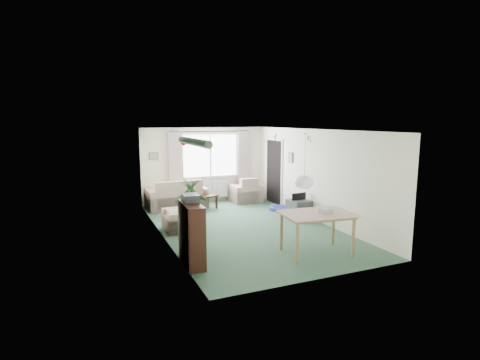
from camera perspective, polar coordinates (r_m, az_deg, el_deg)
name	(u,v)px	position (r m, az deg, el deg)	size (l,w,h in m)	color
ground	(245,228)	(9.31, 0.73, -7.28)	(6.50, 6.50, 0.00)	#335540
window	(210,156)	(12.07, -4.57, 3.74)	(1.80, 0.03, 1.30)	white
curtain_rod	(211,131)	(11.95, -4.50, 7.38)	(2.60, 0.03, 0.03)	black
curtain_left	(176,165)	(11.69, -9.76, 2.32)	(0.45, 0.08, 2.00)	beige
curtain_right	(244,161)	(12.41, 0.63, 2.85)	(0.45, 0.08, 2.00)	beige
radiator	(211,189)	(12.19, -4.45, -1.43)	(1.20, 0.10, 0.55)	white
doorway	(274,172)	(11.89, 5.24, 1.22)	(0.03, 0.95, 2.00)	black
pendant_lamp	(304,182)	(7.09, 9.74, -0.34)	(0.36, 0.36, 0.36)	white
tinsel_garland	(194,142)	(6.12, -7.09, 5.77)	(1.60, 1.60, 0.12)	#196626
bauble_cluster_a	(275,135)	(10.32, 5.39, 6.82)	(0.20, 0.20, 0.20)	silver
bauble_cluster_b	(309,137)	(9.44, 10.48, 6.49)	(0.20, 0.20, 0.20)	silver
wall_picture_back	(154,156)	(11.63, -13.03, 3.57)	(0.28, 0.03, 0.22)	brown
wall_picture_right	(291,158)	(10.96, 7.73, 3.40)	(0.03, 0.24, 0.30)	brown
sofa	(176,194)	(11.43, -9.66, -2.05)	(1.75, 0.93, 0.87)	beige
armchair_corner	(245,189)	(12.12, 0.78, -1.43)	(0.91, 0.86, 0.82)	beige
armchair_left	(181,215)	(9.13, -9.02, -5.36)	(0.81, 0.77, 0.73)	beige
coffee_table	(202,203)	(11.17, -5.88, -3.44)	(0.92, 0.51, 0.41)	black
photo_frame	(205,193)	(11.10, -5.39, -2.00)	(0.12, 0.02, 0.16)	brown
bookshelf	(192,234)	(6.96, -7.40, -8.13)	(0.31, 0.94, 1.15)	black
hifi_box	(191,198)	(6.90, -7.55, -2.74)	(0.28, 0.35, 0.14)	#3E3E43
houseplant	(191,212)	(7.58, -7.44, -4.93)	(0.69, 0.69, 1.60)	#1F5C2D
dining_table	(316,234)	(7.65, 11.58, -8.01)	(1.28, 0.86, 0.80)	#998553
gift_box	(326,211)	(7.53, 12.93, -4.69)	(0.25, 0.18, 0.12)	silver
tv_cube	(299,209)	(10.23, 8.92, -4.40)	(0.51, 0.56, 0.51)	#35353A
pet_bed	(279,208)	(11.09, 5.95, -4.33)	(0.57, 0.57, 0.11)	navy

